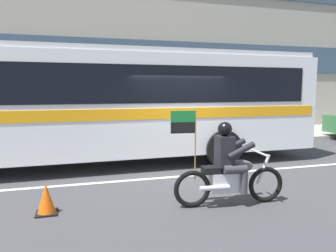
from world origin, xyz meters
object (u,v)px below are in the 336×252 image
at_px(transit_bus, 84,99).
at_px(traffic_cone, 46,199).
at_px(fire_hydrant, 69,136).
at_px(motorcycle_with_rider, 229,170).

distance_m(transit_bus, traffic_cone, 3.85).
distance_m(transit_bus, fire_hydrant, 2.97).
bearing_deg(fire_hydrant, transit_bus, -79.51).
bearing_deg(traffic_cone, fire_hydrant, 87.32).
height_order(transit_bus, fire_hydrant, transit_bus).
height_order(transit_bus, traffic_cone, transit_bus).
xyz_separation_m(fire_hydrant, traffic_cone, (-0.28, -6.00, -0.26)).
relative_size(motorcycle_with_rider, fire_hydrant, 2.92).
bearing_deg(traffic_cone, transit_bus, 77.40).
distance_m(transit_bus, motorcycle_with_rider, 4.76).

